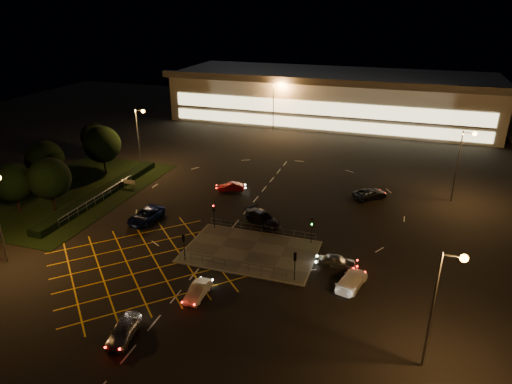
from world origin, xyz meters
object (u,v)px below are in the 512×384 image
(signal_se, at_px, (295,261))
(signal_nw, at_px, (214,211))
(car_left_blue, at_px, (146,215))
(signal_sw, at_px, (184,242))
(car_queue_white, at_px, (198,291))
(car_circ_red, at_px, (231,187))
(car_east_grey, at_px, (370,194))
(signal_ne, at_px, (312,225))
(car_far_dkgrey, at_px, (263,218))
(car_right_silver, at_px, (337,261))
(car_near_silver, at_px, (123,330))
(car_approach_white, at_px, (352,280))

(signal_se, bearing_deg, signal_nw, -33.65)
(car_left_blue, bearing_deg, signal_sw, -34.95)
(signal_se, height_order, car_queue_white, signal_se)
(signal_se, xyz_separation_m, car_queue_white, (-8.00, -5.36, -1.74))
(car_circ_red, distance_m, car_east_grey, 19.91)
(signal_ne, bearing_deg, car_far_dkgrey, 156.07)
(car_far_dkgrey, height_order, car_right_silver, car_far_dkgrey)
(signal_sw, height_order, signal_ne, same)
(signal_nw, height_order, car_left_blue, signal_nw)
(signal_sw, height_order, car_right_silver, signal_sw)
(signal_nw, distance_m, car_queue_white, 14.04)
(car_near_silver, height_order, car_east_grey, car_near_silver)
(car_circ_red, bearing_deg, car_left_blue, -49.28)
(car_near_silver, relative_size, car_east_grey, 0.86)
(signal_sw, relative_size, signal_se, 1.00)
(car_near_silver, bearing_deg, car_left_blue, 106.35)
(car_east_grey, xyz_separation_m, car_approach_white, (0.33, -22.49, 0.01))
(signal_nw, height_order, car_near_silver, signal_nw)
(signal_sw, xyz_separation_m, car_near_silver, (0.59, -12.41, -1.63))
(car_right_silver, bearing_deg, signal_nw, 70.06)
(car_left_blue, bearing_deg, car_right_silver, -3.80)
(signal_nw, distance_m, car_far_dkgrey, 6.23)
(signal_se, relative_size, car_far_dkgrey, 0.58)
(car_circ_red, bearing_deg, car_near_silver, -16.46)
(signal_sw, xyz_separation_m, car_circ_red, (-2.43, 19.83, -1.75))
(signal_nw, distance_m, signal_ne, 12.00)
(signal_nw, distance_m, car_left_blue, 9.18)
(car_east_grey, distance_m, car_approach_white, 22.49)
(car_right_silver, height_order, car_approach_white, car_approach_white)
(signal_nw, xyz_separation_m, car_east_grey, (17.17, 15.38, -1.67))
(car_queue_white, bearing_deg, car_approach_white, 24.06)
(car_near_silver, relative_size, car_approach_white, 0.89)
(signal_nw, xyz_separation_m, signal_ne, (12.00, 0.00, 0.00))
(signal_sw, distance_m, car_near_silver, 12.53)
(signal_sw, xyz_separation_m, signal_se, (12.00, 0.00, 0.00))
(signal_ne, bearing_deg, car_queue_white, -120.92)
(signal_ne, height_order, car_approach_white, signal_ne)
(car_far_dkgrey, bearing_deg, car_near_silver, -156.37)
(signal_ne, xyz_separation_m, car_far_dkgrey, (-6.77, 3.01, -1.58))
(signal_se, relative_size, car_circ_red, 0.85)
(car_near_silver, xyz_separation_m, car_east_grey, (16.58, 35.77, -0.04))
(signal_sw, xyz_separation_m, car_queue_white, (4.00, -5.36, -1.74))
(signal_se, xyz_separation_m, car_approach_white, (5.50, 0.88, -1.66))
(car_approach_white, bearing_deg, signal_se, 22.72)
(signal_se, relative_size, car_east_grey, 0.63)
(car_left_blue, distance_m, car_circ_red, 14.25)
(signal_se, distance_m, car_right_silver, 5.60)
(car_right_silver, relative_size, car_east_grey, 0.78)
(signal_sw, relative_size, car_queue_white, 0.82)
(car_left_blue, relative_size, car_east_grey, 1.11)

